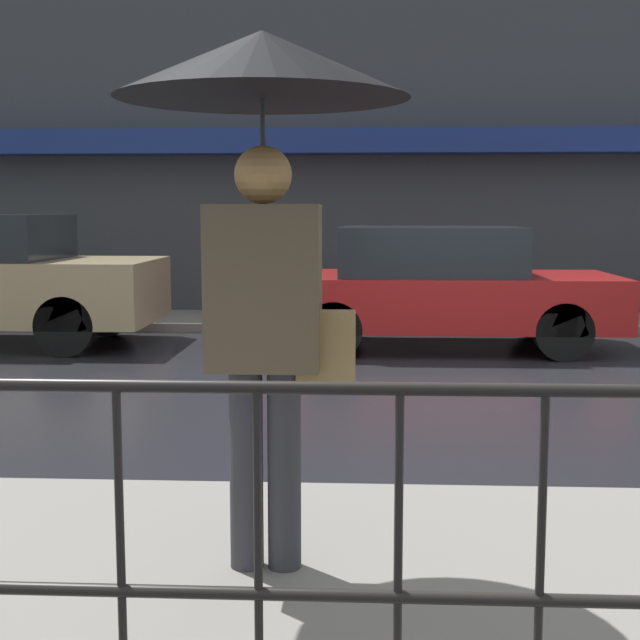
# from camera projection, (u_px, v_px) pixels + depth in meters

# --- Properties ---
(ground_plane) EXTENTS (80.00, 80.00, 0.00)m
(ground_plane) POSITION_uv_depth(u_px,v_px,m) (477.00, 386.00, 8.25)
(ground_plane) COLOR black
(sidewalk_near) EXTENTS (28.00, 2.72, 0.13)m
(sidewalk_near) POSITION_uv_depth(u_px,v_px,m) (626.00, 609.00, 3.50)
(sidewalk_near) COLOR gray
(sidewalk_near) RESTS_ON ground_plane
(sidewalk_far) EXTENTS (28.00, 1.64, 0.13)m
(sidewalk_far) POSITION_uv_depth(u_px,v_px,m) (440.00, 322.00, 12.45)
(sidewalk_far) COLOR gray
(sidewalk_far) RESTS_ON ground_plane
(lane_marking) EXTENTS (25.20, 0.12, 0.01)m
(lane_marking) POSITION_uv_depth(u_px,v_px,m) (477.00, 386.00, 8.25)
(lane_marking) COLOR gold
(lane_marking) RESTS_ON ground_plane
(building_storefront) EXTENTS (28.00, 0.85, 4.81)m
(building_storefront) POSITION_uv_depth(u_px,v_px,m) (437.00, 155.00, 13.09)
(building_storefront) COLOR #383D42
(building_storefront) RESTS_ON ground_plane
(pedestrian) EXTENTS (1.18, 1.18, 2.19)m
(pedestrian) POSITION_uv_depth(u_px,v_px,m) (264.00, 138.00, 3.54)
(pedestrian) COLOR #333338
(pedestrian) RESTS_ON sidewalk_near
(car_red) EXTENTS (4.01, 1.86, 1.43)m
(car_red) POSITION_uv_depth(u_px,v_px,m) (438.00, 287.00, 10.45)
(car_red) COLOR maroon
(car_red) RESTS_ON ground_plane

